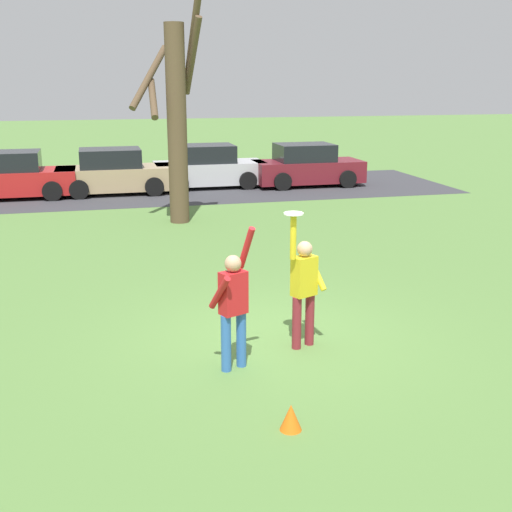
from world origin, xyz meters
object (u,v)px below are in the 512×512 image
at_px(bare_tree_tall, 176,116).
at_px(person_catcher, 304,285).
at_px(frisbee_disc, 294,214).
at_px(parked_car_red, 13,177).
at_px(person_defender, 233,302).
at_px(parked_car_maroon, 307,167).
at_px(parked_car_tan, 114,173).
at_px(parked_car_silver, 209,168).
at_px(field_cone_orange, 291,417).

bearing_deg(bare_tree_tall, person_catcher, -85.83).
relative_size(frisbee_disc, parked_car_red, 0.07).
relative_size(parked_car_red, bare_tree_tall, 0.68).
distance_m(person_defender, parked_car_maroon, 16.52).
relative_size(person_defender, parked_car_red, 0.50).
relative_size(frisbee_disc, parked_car_tan, 0.07).
bearing_deg(parked_car_tan, parked_car_silver, 9.45).
distance_m(parked_car_silver, bare_tree_tall, 6.60).
bearing_deg(parked_car_red, bare_tree_tall, -46.38).
relative_size(parked_car_red, parked_car_tan, 1.00).
xyz_separation_m(person_defender, frisbee_disc, (0.98, 0.43, 1.11)).
distance_m(parked_car_maroon, bare_tree_tall, 8.09).
height_order(parked_car_tan, field_cone_orange, parked_car_tan).
height_order(parked_car_tan, bare_tree_tall, bare_tree_tall).
distance_m(person_catcher, parked_car_red, 15.73).
xyz_separation_m(parked_car_tan, parked_car_maroon, (7.21, 0.09, 0.00)).
bearing_deg(parked_car_red, parked_car_silver, 5.50).
height_order(parked_car_silver, bare_tree_tall, bare_tree_tall).
xyz_separation_m(frisbee_disc, parked_car_silver, (1.38, 15.45, -1.37)).
bearing_deg(parked_car_red, field_cone_orange, -74.42).
xyz_separation_m(person_catcher, parked_car_tan, (-2.32, 14.76, -0.25)).
relative_size(person_defender, field_cone_orange, 6.39).
relative_size(person_defender, frisbee_disc, 7.25).
relative_size(frisbee_disc, field_cone_orange, 0.88).
xyz_separation_m(person_catcher, frisbee_disc, (-0.21, -0.09, 1.11)).
distance_m(person_defender, parked_car_red, 15.84).
distance_m(person_defender, field_cone_orange, 1.99).
distance_m(parked_car_maroon, field_cone_orange, 18.11).
distance_m(frisbee_disc, parked_car_maroon, 15.84).
height_order(parked_car_red, bare_tree_tall, bare_tree_tall).
xyz_separation_m(person_defender, parked_car_maroon, (6.08, 15.36, -0.25)).
relative_size(person_catcher, parked_car_maroon, 0.51).
xyz_separation_m(frisbee_disc, parked_car_red, (-5.52, 14.74, -1.37)).
relative_size(person_catcher, parked_car_red, 0.51).
bearing_deg(parked_car_maroon, parked_car_tan, -179.64).
bearing_deg(parked_car_maroon, parked_car_silver, 171.78).
relative_size(parked_car_red, field_cone_orange, 12.85).
height_order(parked_car_red, parked_car_maroon, same).
bearing_deg(parked_car_silver, bare_tree_tall, -107.82).
distance_m(parked_car_red, parked_car_maroon, 10.62).
bearing_deg(frisbee_disc, parked_car_maroon, 71.13).
height_order(parked_car_red, parked_car_tan, same).
bearing_deg(field_cone_orange, frisbee_disc, 72.98).
bearing_deg(parked_car_tan, frisbee_disc, -82.26).
xyz_separation_m(person_catcher, parked_car_maroon, (4.90, 14.85, -0.25)).
relative_size(person_defender, parked_car_silver, 0.50).
distance_m(bare_tree_tall, field_cone_orange, 12.07).
xyz_separation_m(parked_car_silver, bare_tree_tall, (-1.87, -5.93, 2.23)).
height_order(parked_car_maroon, bare_tree_tall, bare_tree_tall).
height_order(parked_car_red, parked_car_silver, same).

